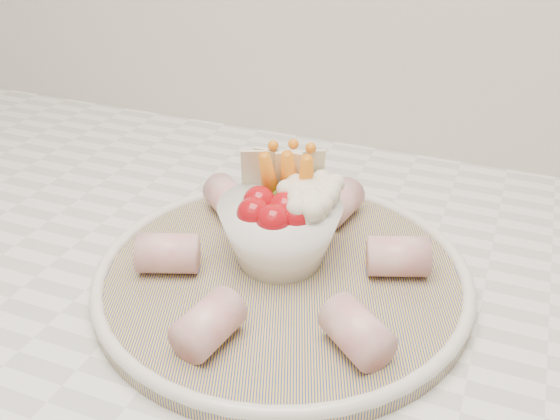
% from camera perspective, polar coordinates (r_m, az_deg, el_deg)
% --- Properties ---
extents(serving_platter, '(0.44, 0.44, 0.02)m').
position_cam_1_polar(serving_platter, '(0.58, 0.24, -5.96)').
color(serving_platter, navy).
rests_on(serving_platter, kitchen_counter).
extents(veggie_bowl, '(0.11, 0.12, 0.10)m').
position_cam_1_polar(veggie_bowl, '(0.57, 0.35, -1.07)').
color(veggie_bowl, white).
rests_on(veggie_bowl, serving_platter).
extents(cured_meat_rolls, '(0.26, 0.28, 0.04)m').
position_cam_1_polar(cured_meat_rolls, '(0.56, 0.24, -4.12)').
color(cured_meat_rolls, '#BB5560').
rests_on(cured_meat_rolls, serving_platter).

